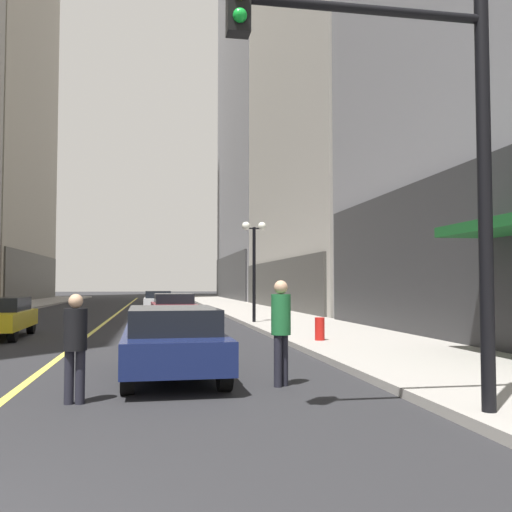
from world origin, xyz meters
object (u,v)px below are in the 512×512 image
(car_maroon, at_px, (173,306))
(pedestrian_in_black_coat, at_px, (75,340))
(car_white, at_px, (158,300))
(car_navy, at_px, (172,339))
(traffic_light_near_right, at_px, (407,126))
(fire_hydrant_right, at_px, (320,332))
(pedestrian_in_green_parka, at_px, (281,324))
(street_lamp_right_mid, at_px, (254,249))

(car_maroon, xyz_separation_m, pedestrian_in_black_coat, (-1.99, -18.08, 0.21))
(car_maroon, relative_size, car_white, 1.09)
(car_maroon, bearing_deg, car_navy, -91.83)
(car_navy, distance_m, traffic_light_near_right, 5.97)
(car_navy, xyz_separation_m, fire_hydrant_right, (4.33, 4.84, -0.32))
(car_maroon, relative_size, fire_hydrant_right, 5.89)
(car_maroon, xyz_separation_m, fire_hydrant_right, (3.82, -11.05, -0.32))
(car_white, bearing_deg, fire_hydrant_right, -78.31)
(car_maroon, height_order, pedestrian_in_black_coat, pedestrian_in_black_coat)
(pedestrian_in_green_parka, xyz_separation_m, street_lamp_right_mid, (2.01, 14.28, 2.19))
(traffic_light_near_right, bearing_deg, car_white, 95.43)
(pedestrian_in_black_coat, distance_m, street_lamp_right_mid, 16.23)
(street_lamp_right_mid, relative_size, fire_hydrant_right, 5.54)
(car_maroon, bearing_deg, car_white, 93.53)
(pedestrian_in_black_coat, xyz_separation_m, street_lamp_right_mid, (5.31, 15.16, 2.32))
(street_lamp_right_mid, distance_m, fire_hydrant_right, 8.63)
(street_lamp_right_mid, bearing_deg, fire_hydrant_right, -86.48)
(car_navy, xyz_separation_m, car_maroon, (0.51, 15.89, 0.00))
(pedestrian_in_green_parka, xyz_separation_m, pedestrian_in_black_coat, (-3.30, -0.88, -0.14))
(street_lamp_right_mid, height_order, fire_hydrant_right, street_lamp_right_mid)
(car_navy, relative_size, car_white, 1.10)
(pedestrian_in_green_parka, bearing_deg, car_maroon, 94.36)
(pedestrian_in_green_parka, bearing_deg, car_white, 94.05)
(car_navy, bearing_deg, pedestrian_in_green_parka, -35.85)
(fire_hydrant_right, bearing_deg, street_lamp_right_mid, 93.52)
(car_white, relative_size, street_lamp_right_mid, 0.98)
(pedestrian_in_green_parka, distance_m, fire_hydrant_right, 6.68)
(car_white, xyz_separation_m, pedestrian_in_black_coat, (-1.34, -28.65, 0.22))
(pedestrian_in_black_coat, bearing_deg, car_maroon, 83.73)
(car_maroon, bearing_deg, pedestrian_in_black_coat, -96.27)
(street_lamp_right_mid, bearing_deg, pedestrian_in_green_parka, -98.02)
(car_white, height_order, street_lamp_right_mid, street_lamp_right_mid)
(car_white, bearing_deg, pedestrian_in_black_coat, -92.67)
(pedestrian_in_black_coat, bearing_deg, traffic_light_near_right, -26.70)
(car_maroon, height_order, fire_hydrant_right, car_maroon)
(car_navy, distance_m, car_maroon, 15.90)
(pedestrian_in_green_parka, bearing_deg, car_navy, 144.15)
(car_white, height_order, fire_hydrant_right, car_white)
(car_navy, bearing_deg, car_white, 90.31)
(traffic_light_near_right, bearing_deg, car_navy, 122.69)
(traffic_light_near_right, xyz_separation_m, fire_hydrant_right, (1.55, 9.17, -3.34))
(car_white, relative_size, pedestrian_in_green_parka, 2.38)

